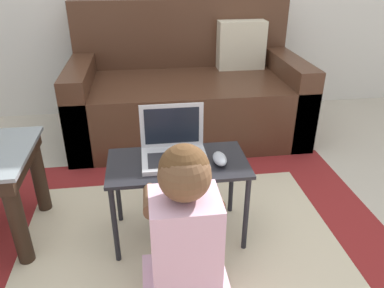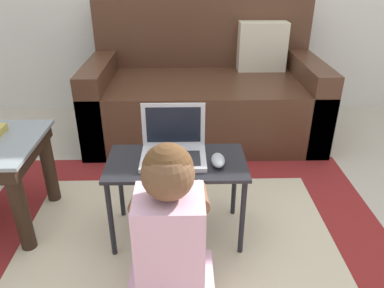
% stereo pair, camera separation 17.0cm
% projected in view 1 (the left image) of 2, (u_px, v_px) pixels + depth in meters
% --- Properties ---
extents(ground_plane, '(16.00, 16.00, 0.00)m').
position_uv_depth(ground_plane, '(209.00, 238.00, 1.84)').
color(ground_plane, beige).
extents(area_rug, '(2.09, 1.93, 0.01)m').
position_uv_depth(area_rug, '(184.00, 265.00, 1.67)').
color(area_rug, maroon).
rests_on(area_rug, ground_plane).
extents(couch, '(1.65, 0.94, 0.95)m').
position_uv_depth(couch, '(187.00, 91.00, 2.84)').
color(couch, '#4C2D1E').
rests_on(couch, ground_plane).
extents(laptop_desk, '(0.63, 0.34, 0.41)m').
position_uv_depth(laptop_desk, '(178.00, 172.00, 1.70)').
color(laptop_desk, black).
rests_on(laptop_desk, ground_plane).
extents(laptop, '(0.29, 0.22, 0.23)m').
position_uv_depth(laptop, '(174.00, 151.00, 1.69)').
color(laptop, silver).
rests_on(laptop, laptop_desk).
extents(computer_mouse, '(0.06, 0.12, 0.04)m').
position_uv_depth(computer_mouse, '(220.00, 159.00, 1.66)').
color(computer_mouse, '#B2B7C1').
rests_on(computer_mouse, laptop_desk).
extents(person_seated, '(0.32, 0.45, 0.71)m').
position_uv_depth(person_seated, '(185.00, 243.00, 1.34)').
color(person_seated, '#E5B2CC').
rests_on(person_seated, ground_plane).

